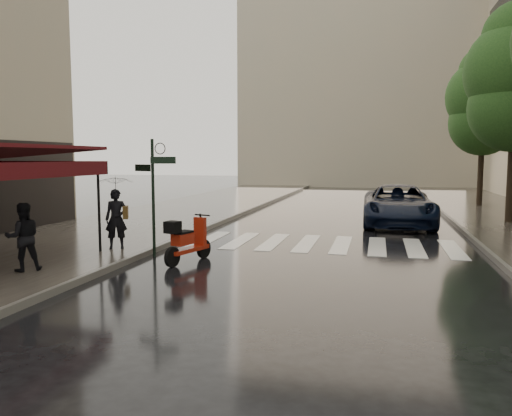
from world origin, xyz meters
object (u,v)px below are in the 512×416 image
at_px(pedestrian_with_umbrella, 116,190).
at_px(pedestrian_terrace, 23,237).
at_px(scooter, 187,242).
at_px(parked_car, 398,205).

height_order(pedestrian_with_umbrella, pedestrian_terrace, pedestrian_with_umbrella).
height_order(pedestrian_terrace, scooter, pedestrian_terrace).
distance_m(pedestrian_terrace, scooter, 3.70).
bearing_deg(scooter, pedestrian_terrace, -127.62).
relative_size(scooter, parked_car, 0.30).
bearing_deg(pedestrian_terrace, scooter, 172.05).
bearing_deg(parked_car, pedestrian_terrace, -129.24).
distance_m(pedestrian_with_umbrella, pedestrian_terrace, 3.13).
distance_m(scooter, parked_car, 10.04).
bearing_deg(pedestrian_with_umbrella, parked_car, 21.27).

